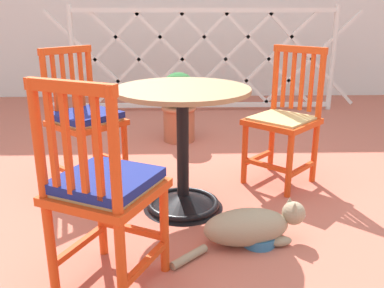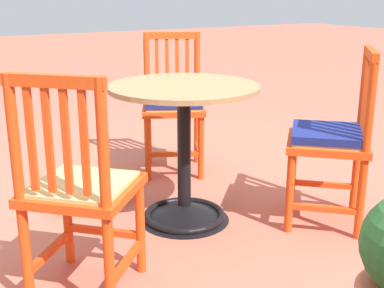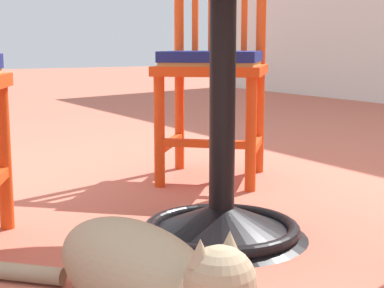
{
  "view_description": "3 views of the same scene",
  "coord_description": "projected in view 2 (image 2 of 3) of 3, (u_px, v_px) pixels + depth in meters",
  "views": [
    {
      "loc": [
        -0.01,
        -2.26,
        1.14
      ],
      "look_at": [
        0.05,
        -0.09,
        0.44
      ],
      "focal_mm": 39.09,
      "sensor_mm": 36.0,
      "label": 1
    },
    {
      "loc": [
        1.22,
        2.24,
        1.19
      ],
      "look_at": [
        -0.11,
        -0.09,
        0.37
      ],
      "focal_mm": 48.15,
      "sensor_mm": 36.0,
      "label": 2
    },
    {
      "loc": [
        1.32,
        -0.86,
        0.53
      ],
      "look_at": [
        -0.11,
        0.0,
        0.25
      ],
      "focal_mm": 55.94,
      "sensor_mm": 36.0,
      "label": 3
    }
  ],
  "objects": [
    {
      "name": "ground_plane",
      "position": [
        182.0,
        217.0,
        2.79
      ],
      "size": [
        24.0,
        24.0,
        0.0
      ],
      "primitive_type": "plane",
      "color": "#BC604C"
    },
    {
      "name": "cafe_table",
      "position": [
        184.0,
        169.0,
        2.68
      ],
      "size": [
        0.76,
        0.76,
        0.73
      ],
      "color": "black",
      "rests_on": "ground_plane"
    },
    {
      "name": "orange_chair_tucked_in",
      "position": [
        80.0,
        192.0,
        1.99
      ],
      "size": [
        0.57,
        0.57,
        0.91
      ],
      "color": "#D64214",
      "rests_on": "ground_plane"
    },
    {
      "name": "orange_chair_near_fence",
      "position": [
        332.0,
        140.0,
        2.62
      ],
      "size": [
        0.57,
        0.57,
        0.91
      ],
      "color": "#D64214",
      "rests_on": "ground_plane"
    },
    {
      "name": "orange_chair_by_planter",
      "position": [
        173.0,
        106.0,
        3.4
      ],
      "size": [
        0.54,
        0.54,
        0.91
      ],
      "color": "#D64214",
      "rests_on": "ground_plane"
    },
    {
      "name": "tabby_cat",
      "position": [
        94.0,
        190.0,
        2.91
      ],
      "size": [
        0.7,
        0.37,
        0.23
      ],
      "color": "#9E896B",
      "rests_on": "ground_plane"
    },
    {
      "name": "pet_water_bowl",
      "position": [
        90.0,
        202.0,
        2.93
      ],
      "size": [
        0.17,
        0.17,
        0.05
      ],
      "primitive_type": "cylinder",
      "color": "teal",
      "rests_on": "ground_plane"
    }
  ]
}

